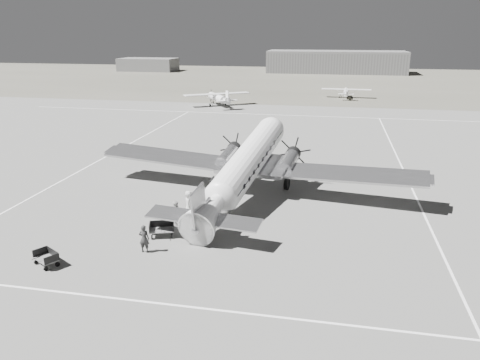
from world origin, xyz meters
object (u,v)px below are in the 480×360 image
at_px(passenger, 189,203).
at_px(ramp_agent, 177,213).
at_px(ground_crew, 144,239).
at_px(shed_secondary, 148,65).
at_px(light_plane_right, 346,93).
at_px(hangar_main, 336,62).
at_px(baggage_cart_far, 46,258).
at_px(baggage_cart_near, 162,230).
at_px(light_plane_left, 218,99).
at_px(dc3_airliner, 245,167).

bearing_deg(passenger, ramp_agent, 165.71).
height_order(ground_crew, passenger, passenger).
distance_m(shed_secondary, light_plane_right, 82.05).
bearing_deg(hangar_main, baggage_cart_far, -96.59).
xyz_separation_m(hangar_main, passenger, (-9.55, -122.81, -2.37)).
distance_m(hangar_main, baggage_cart_far, 132.48).
height_order(baggage_cart_near, passenger, passenger).
distance_m(light_plane_right, baggage_cart_near, 69.41).
bearing_deg(baggage_cart_near, light_plane_left, 81.93).
relative_size(light_plane_left, baggage_cart_near, 7.20).
distance_m(shed_secondary, ground_crew, 133.47).
bearing_deg(shed_secondary, hangar_main, 4.76).
height_order(hangar_main, shed_secondary, hangar_main).
relative_size(light_plane_left, ground_crew, 6.83).
height_order(shed_secondary, ramp_agent, shed_secondary).
distance_m(baggage_cart_near, ground_crew, 2.37).
distance_m(light_plane_left, baggage_cart_far, 58.65).
bearing_deg(passenger, light_plane_right, -16.55).
distance_m(light_plane_right, passenger, 65.57).
bearing_deg(dc3_airliner, shed_secondary, 123.49).
bearing_deg(hangar_main, light_plane_right, -87.69).
bearing_deg(baggage_cart_near, ground_crew, -113.59).
distance_m(dc3_airliner, ground_crew, 11.18).
xyz_separation_m(hangar_main, ramp_agent, (-9.82, -124.69, -2.42)).
bearing_deg(hangar_main, shed_secondary, -175.24).
relative_size(hangar_main, ground_crew, 24.16).
relative_size(light_plane_right, ground_crew, 5.53).
bearing_deg(baggage_cart_near, light_plane_right, 61.47).
xyz_separation_m(light_plane_left, light_plane_right, (22.02, 14.77, -0.24)).
height_order(hangar_main, dc3_airliner, hangar_main).
xyz_separation_m(hangar_main, light_plane_right, (2.35, -58.32, -2.30)).
xyz_separation_m(shed_secondary, ground_crew, (49.58, -123.91, -1.13)).
relative_size(light_plane_left, baggage_cart_far, 7.92).
height_order(light_plane_right, ramp_agent, light_plane_right).
bearing_deg(ground_crew, passenger, -100.71).
bearing_deg(baggage_cart_far, ground_crew, 59.79).
distance_m(baggage_cart_near, passenger, 3.86).
relative_size(baggage_cart_near, ground_crew, 0.95).
distance_m(dc3_airliner, passenger, 5.53).
distance_m(ground_crew, passenger, 6.17).
distance_m(baggage_cart_near, baggage_cart_far, 7.06).
distance_m(light_plane_left, light_plane_right, 26.52).
bearing_deg(shed_secondary, dc3_airliner, -64.70).
xyz_separation_m(shed_secondary, baggage_cart_near, (49.80, -121.59, -1.53)).
bearing_deg(baggage_cart_far, light_plane_left, 125.14).
relative_size(light_plane_left, light_plane_right, 1.24).
xyz_separation_m(shed_secondary, ramp_agent, (50.18, -119.69, -1.12)).
bearing_deg(light_plane_right, hangar_main, 93.19).
bearing_deg(ground_crew, baggage_cart_near, -98.08).
height_order(baggage_cart_far, ground_crew, ground_crew).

